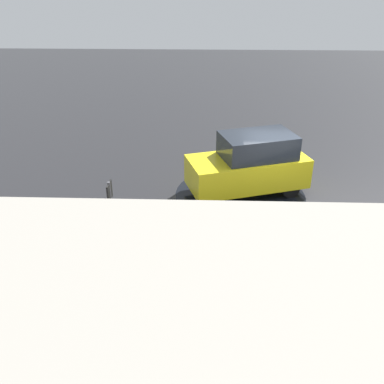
# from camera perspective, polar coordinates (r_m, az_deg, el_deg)

# --- Properties ---
(ground_plane) EXTENTS (60.00, 60.00, 0.00)m
(ground_plane) POSITION_cam_1_polar(r_m,az_deg,el_deg) (14.30, 11.85, -1.37)
(ground_plane) COLOR black
(kerb_strip) EXTENTS (24.00, 3.20, 0.04)m
(kerb_strip) POSITION_cam_1_polar(r_m,az_deg,el_deg) (10.88, 15.21, -12.03)
(kerb_strip) COLOR gray
(kerb_strip) RESTS_ON ground
(moving_hatchback) EXTENTS (4.24, 2.83, 2.06)m
(moving_hatchback) POSITION_cam_1_polar(r_m,az_deg,el_deg) (14.34, 7.73, 3.64)
(moving_hatchback) COLOR yellow
(moving_hatchback) RESTS_ON ground
(fire_hydrant) EXTENTS (0.42, 0.31, 0.80)m
(fire_hydrant) POSITION_cam_1_polar(r_m,az_deg,el_deg) (11.30, -6.48, -7.03)
(fire_hydrant) COLOR gold
(fire_hydrant) RESTS_ON ground
(pedestrian) EXTENTS (0.34, 0.55, 1.62)m
(pedestrian) POSITION_cam_1_polar(r_m,az_deg,el_deg) (11.37, -10.77, -3.78)
(pedestrian) COLOR blue
(pedestrian) RESTS_ON ground
(metal_railing) EXTENTS (10.07, 0.04, 1.05)m
(metal_railing) POSITION_cam_1_polar(r_m,az_deg,el_deg) (9.13, 18.66, -15.82)
(metal_railing) COLOR #B7BABF
(metal_railing) RESTS_ON ground
(sign_post) EXTENTS (0.07, 0.44, 2.40)m
(sign_post) POSITION_cam_1_polar(r_m,az_deg,el_deg) (10.48, -10.67, -2.74)
(sign_post) COLOR #4C4C51
(sign_post) RESTS_ON ground
(puddle_patch) EXTENTS (4.39, 4.39, 0.01)m
(puddle_patch) POSITION_cam_1_polar(r_m,az_deg,el_deg) (14.60, 6.41, -0.28)
(puddle_patch) COLOR black
(puddle_patch) RESTS_ON ground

